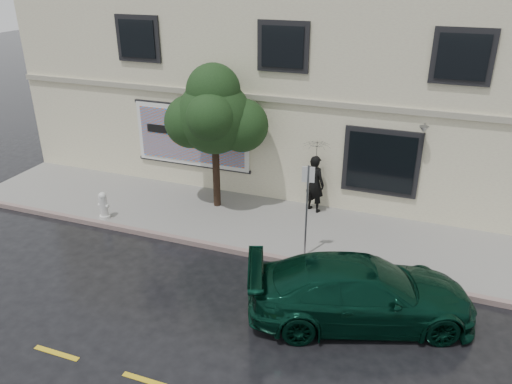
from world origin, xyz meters
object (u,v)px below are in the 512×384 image
(street_tree, at_px, (214,117))
(fire_hydrant, at_px, (104,205))
(car, at_px, (361,292))
(pedestrian, at_px, (315,184))

(street_tree, relative_size, fire_hydrant, 4.77)
(car, distance_m, pedestrian, 5.28)
(street_tree, bearing_deg, fire_hydrant, -145.03)
(pedestrian, xyz_separation_m, street_tree, (-3.08, -0.74, 2.06))
(street_tree, xyz_separation_m, fire_hydrant, (-2.95, -2.06, -2.58))
(street_tree, distance_m, fire_hydrant, 4.42)
(street_tree, height_order, fire_hydrant, street_tree)
(car, relative_size, fire_hydrant, 5.80)
(pedestrian, distance_m, street_tree, 3.78)
(car, xyz_separation_m, fire_hydrant, (-8.32, 1.95, -0.16))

